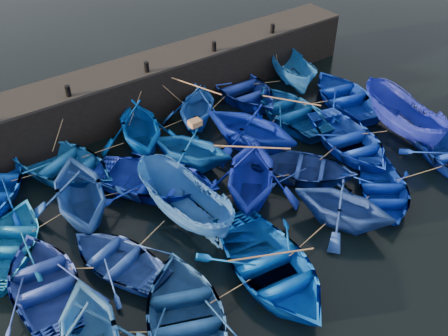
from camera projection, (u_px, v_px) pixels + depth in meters
ground at (271, 222)px, 19.83m from camera, size 120.00×120.00×0.00m
quay_wall at (141, 89)px, 25.74m from camera, size 26.00×2.50×2.50m
quay_top at (138, 66)px, 24.93m from camera, size 26.00×2.50×0.12m
bollard_1 at (68, 91)px, 22.32m from camera, size 0.24×0.24×0.50m
bollard_2 at (147, 67)px, 24.17m from camera, size 0.24×0.24×0.50m
bollard_3 at (214, 46)px, 26.02m from camera, size 0.24×0.24×0.50m
bollard_4 at (272, 29)px, 27.87m from camera, size 0.24×0.24×0.50m
boat_1 at (62, 164)px, 21.85m from camera, size 5.97×6.70×1.15m
boat_2 at (139, 125)px, 23.18m from camera, size 5.12×5.52×2.38m
boat_3 at (197, 106)px, 24.79m from camera, size 5.35×5.35×2.14m
boat_4 at (241, 88)px, 27.17m from camera, size 4.37×5.88×1.17m
boat_5 at (293, 71)px, 28.08m from camera, size 3.31×5.07×1.83m
boat_6 at (9, 243)px, 18.29m from camera, size 5.36×5.64×0.95m
boat_7 at (80, 191)px, 19.38m from camera, size 5.19×5.68×2.54m
boat_8 at (156, 180)px, 20.99m from camera, size 6.55×6.80×1.15m
boat_9 at (190, 147)px, 22.06m from camera, size 4.97×5.14×2.08m
boat_10 at (251, 126)px, 22.97m from camera, size 5.54×5.93×2.52m
boat_11 at (291, 110)px, 25.44m from camera, size 4.32×5.64×1.09m
boat_12 at (345, 95)px, 26.67m from camera, size 4.97×6.02×1.08m
boat_13 at (44, 282)px, 16.85m from camera, size 4.02×5.24×1.01m
boat_14 at (118, 259)px, 17.76m from camera, size 4.22×4.93×0.86m
boat_15 at (184, 203)px, 19.24m from camera, size 2.58×5.32×1.98m
boat_16 at (251, 173)px, 20.25m from camera, size 6.34×6.38×2.54m
boat_17 at (305, 169)px, 21.78m from camera, size 5.37×5.55×0.94m
boat_18 at (349, 140)px, 23.34m from camera, size 4.85×5.98×1.09m
boat_19 at (401, 117)px, 24.08m from camera, size 2.80×5.45×2.01m
boat_20 at (89, 336)px, 14.46m from camera, size 4.83×5.27×2.34m
boat_21 at (187, 317)px, 15.69m from camera, size 5.59×6.41×1.11m
boat_22 at (270, 267)px, 17.26m from camera, size 4.80×6.18×1.18m
boat_23 at (344, 205)px, 19.09m from camera, size 4.85×5.10×2.10m
boat_24 at (383, 190)px, 20.69m from camera, size 5.04×5.30×0.90m
wooden_crate at (195, 123)px, 21.48m from camera, size 0.53×0.42×0.26m
mooring_ropes at (204, 143)px, 22.58m from camera, size 16.80×11.92×2.10m
loose_oars at (252, 137)px, 21.38m from camera, size 9.80×11.87×1.51m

